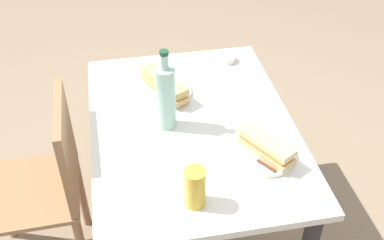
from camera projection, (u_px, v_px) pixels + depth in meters
name	position (u px, v px, depth m)	size (l,w,h in m)	color
ground_plane	(192.00, 237.00, 2.30)	(8.00, 8.00, 0.00)	#8C755B
dining_table	(192.00, 146.00, 1.91)	(1.07, 0.79, 0.72)	silver
chair_far	(48.00, 182.00, 1.89)	(0.41, 0.41, 0.88)	#936B47
plate_near	(165.00, 92.00, 1.99)	(0.23, 0.23, 0.01)	white
baguette_sandwich_near	(164.00, 84.00, 1.97)	(0.26, 0.18, 0.07)	tan
knife_near	(156.00, 96.00, 1.95)	(0.17, 0.08, 0.01)	silver
plate_far	(265.00, 154.00, 1.69)	(0.23, 0.23, 0.01)	silver
baguette_sandwich_far	(266.00, 146.00, 1.67)	(0.23, 0.17, 0.07)	#DBB77A
knife_far	(258.00, 160.00, 1.65)	(0.16, 0.11, 0.01)	silver
water_bottle	(166.00, 97.00, 1.75)	(0.07, 0.07, 0.33)	#99C6B7
beer_glass	(195.00, 187.00, 1.48)	(0.07, 0.07, 0.14)	gold
olive_bowl	(226.00, 59.00, 2.19)	(0.09, 0.09, 0.03)	silver
paper_napkin	(133.00, 146.00, 1.74)	(0.14, 0.14, 0.00)	white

